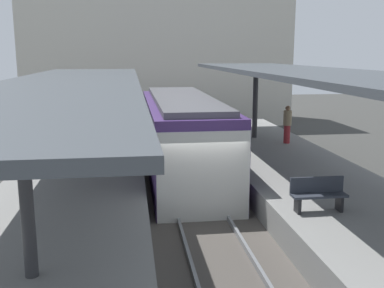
# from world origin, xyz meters

# --- Properties ---
(ground_plane) EXTENTS (80.00, 80.00, 0.00)m
(ground_plane) POSITION_xyz_m (0.00, 0.00, 0.00)
(ground_plane) COLOR #383835
(platform_left) EXTENTS (4.40, 28.00, 1.00)m
(platform_left) POSITION_xyz_m (-3.80, 0.00, 0.50)
(platform_left) COLOR gray
(platform_left) RESTS_ON ground_plane
(platform_right) EXTENTS (4.40, 28.00, 1.00)m
(platform_right) POSITION_xyz_m (3.80, 0.00, 0.50)
(platform_right) COLOR gray
(platform_right) RESTS_ON ground_plane
(track_ballast) EXTENTS (3.20, 28.00, 0.20)m
(track_ballast) POSITION_xyz_m (0.00, 0.00, 0.10)
(track_ballast) COLOR #4C4742
(track_ballast) RESTS_ON ground_plane
(rail_near_side) EXTENTS (0.08, 28.00, 0.14)m
(rail_near_side) POSITION_xyz_m (-0.72, 0.00, 0.27)
(rail_near_side) COLOR slate
(rail_near_side) RESTS_ON track_ballast
(rail_far_side) EXTENTS (0.08, 28.00, 0.14)m
(rail_far_side) POSITION_xyz_m (0.72, 0.00, 0.27)
(rail_far_side) COLOR slate
(rail_far_side) RESTS_ON track_ballast
(commuter_train) EXTENTS (2.78, 10.11, 3.10)m
(commuter_train) POSITION_xyz_m (0.00, 4.38, 1.73)
(commuter_train) COLOR #472D6B
(commuter_train) RESTS_ON track_ballast
(canopy_left) EXTENTS (4.18, 21.00, 3.10)m
(canopy_left) POSITION_xyz_m (-3.80, 1.40, 3.98)
(canopy_left) COLOR #333335
(canopy_left) RESTS_ON platform_left
(canopy_right) EXTENTS (4.18, 21.00, 3.37)m
(canopy_right) POSITION_xyz_m (3.80, 1.40, 4.25)
(canopy_right) COLOR #333335
(canopy_right) RESTS_ON platform_right
(platform_bench) EXTENTS (1.40, 0.41, 0.86)m
(platform_bench) POSITION_xyz_m (2.63, -2.36, 1.46)
(platform_bench) COLOR black
(platform_bench) RESTS_ON platform_right
(passenger_near_bench) EXTENTS (0.36, 0.36, 1.67)m
(passenger_near_bench) POSITION_xyz_m (4.85, 6.17, 1.86)
(passenger_near_bench) COLOR maroon
(passenger_near_bench) RESTS_ON platform_right
(station_building_backdrop) EXTENTS (18.00, 6.00, 11.00)m
(station_building_backdrop) POSITION_xyz_m (0.02, 20.00, 5.50)
(station_building_backdrop) COLOR beige
(station_building_backdrop) RESTS_ON ground_plane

